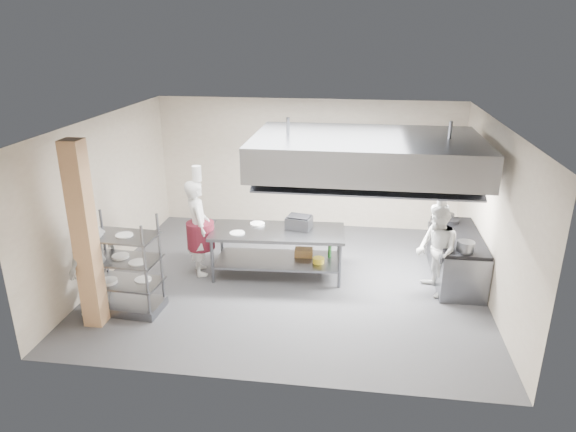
# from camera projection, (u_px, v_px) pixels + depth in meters

# --- Properties ---
(floor) EXTENTS (7.00, 7.00, 0.00)m
(floor) POSITION_uv_depth(u_px,v_px,m) (290.00, 280.00, 9.71)
(floor) COLOR #343436
(floor) RESTS_ON ground
(ceiling) EXTENTS (7.00, 7.00, 0.00)m
(ceiling) POSITION_uv_depth(u_px,v_px,m) (290.00, 121.00, 8.67)
(ceiling) COLOR silver
(ceiling) RESTS_ON wall_back
(wall_back) EXTENTS (7.00, 0.00, 7.00)m
(wall_back) POSITION_uv_depth(u_px,v_px,m) (308.00, 164.00, 11.98)
(wall_back) COLOR #C1AF99
(wall_back) RESTS_ON ground
(wall_left) EXTENTS (0.00, 6.00, 6.00)m
(wall_left) POSITION_uv_depth(u_px,v_px,m) (106.00, 197.00, 9.64)
(wall_left) COLOR #C1AF99
(wall_left) RESTS_ON ground
(wall_right) EXTENTS (0.00, 6.00, 6.00)m
(wall_right) POSITION_uv_depth(u_px,v_px,m) (494.00, 214.00, 8.73)
(wall_right) COLOR #C1AF99
(wall_right) RESTS_ON ground
(column) EXTENTS (0.30, 0.30, 3.00)m
(column) POSITION_uv_depth(u_px,v_px,m) (85.00, 237.00, 7.80)
(column) COLOR tan
(column) RESTS_ON floor
(exhaust_hood) EXTENTS (4.00, 2.50, 0.60)m
(exhaust_hood) POSITION_uv_depth(u_px,v_px,m) (366.00, 153.00, 9.08)
(exhaust_hood) COLOR gray
(exhaust_hood) RESTS_ON ceiling
(hood_strip_a) EXTENTS (1.60, 0.12, 0.04)m
(hood_strip_a) POSITION_uv_depth(u_px,v_px,m) (315.00, 169.00, 9.31)
(hood_strip_a) COLOR white
(hood_strip_a) RESTS_ON exhaust_hood
(hood_strip_b) EXTENTS (1.60, 0.12, 0.04)m
(hood_strip_b) POSITION_uv_depth(u_px,v_px,m) (416.00, 173.00, 9.07)
(hood_strip_b) COLOR white
(hood_strip_b) RESTS_ON exhaust_hood
(wall_shelf) EXTENTS (1.50, 0.28, 0.04)m
(wall_shelf) POSITION_uv_depth(u_px,v_px,m) (386.00, 168.00, 11.59)
(wall_shelf) COLOR gray
(wall_shelf) RESTS_ON wall_back
(island) EXTENTS (2.56, 1.19, 0.91)m
(island) POSITION_uv_depth(u_px,v_px,m) (278.00, 253.00, 9.79)
(island) COLOR gray
(island) RESTS_ON floor
(island_worktop) EXTENTS (2.56, 1.19, 0.06)m
(island_worktop) POSITION_uv_depth(u_px,v_px,m) (278.00, 232.00, 9.64)
(island_worktop) COLOR gray
(island_worktop) RESTS_ON island
(island_undershelf) EXTENTS (2.36, 1.08, 0.04)m
(island_undershelf) POSITION_uv_depth(u_px,v_px,m) (278.00, 260.00, 9.84)
(island_undershelf) COLOR gray
(island_undershelf) RESTS_ON island
(pass_rack) EXTENTS (1.15, 0.71, 1.66)m
(pass_rack) POSITION_uv_depth(u_px,v_px,m) (125.00, 265.00, 8.41)
(pass_rack) COLOR gray
(pass_rack) RESTS_ON floor
(cooking_range) EXTENTS (0.80, 2.00, 0.84)m
(cooking_range) POSITION_uv_depth(u_px,v_px,m) (456.00, 258.00, 9.62)
(cooking_range) COLOR gray
(cooking_range) RESTS_ON floor
(range_top) EXTENTS (0.78, 1.96, 0.06)m
(range_top) POSITION_uv_depth(u_px,v_px,m) (459.00, 236.00, 9.47)
(range_top) COLOR black
(range_top) RESTS_ON cooking_range
(chef_head) EXTENTS (0.70, 0.81, 1.87)m
(chef_head) POSITION_uv_depth(u_px,v_px,m) (198.00, 228.00, 9.71)
(chef_head) COLOR silver
(chef_head) RESTS_ON floor
(chef_line) EXTENTS (0.83, 0.95, 1.67)m
(chef_line) POSITION_uv_depth(u_px,v_px,m) (437.00, 250.00, 8.96)
(chef_line) COLOR white
(chef_line) RESTS_ON floor
(chef_plating) EXTENTS (0.60, 1.16, 1.90)m
(chef_plating) POSITION_uv_depth(u_px,v_px,m) (93.00, 261.00, 8.28)
(chef_plating) COLOR white
(chef_plating) RESTS_ON floor
(griddle) EXTENTS (0.52, 0.44, 0.22)m
(griddle) POSITION_uv_depth(u_px,v_px,m) (299.00, 223.00, 9.71)
(griddle) COLOR slate
(griddle) RESTS_ON island_worktop
(wicker_basket) EXTENTS (0.35, 0.24, 0.15)m
(wicker_basket) POSITION_uv_depth(u_px,v_px,m) (304.00, 252.00, 9.94)
(wicker_basket) COLOR brown
(wicker_basket) RESTS_ON island_undershelf
(stockpot) EXTENTS (0.28, 0.28, 0.19)m
(stockpot) POSITION_uv_depth(u_px,v_px,m) (466.00, 247.00, 8.70)
(stockpot) COLOR gray
(stockpot) RESTS_ON range_top
(plate_stack) EXTENTS (0.28, 0.28, 0.05)m
(plate_stack) POSITION_uv_depth(u_px,v_px,m) (127.00, 281.00, 8.52)
(plate_stack) COLOR white
(plate_stack) RESTS_ON pass_rack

